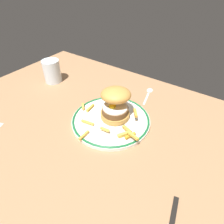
{
  "coord_description": "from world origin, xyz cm",
  "views": [
    {
      "loc": [
        30.75,
        -39.86,
        46.83
      ],
      "look_at": [
        0.47,
        3.19,
        4.6
      ],
      "focal_mm": 31.25,
      "sensor_mm": 36.0,
      "label": 1
    }
  ],
  "objects": [
    {
      "name": "spoon",
      "position": [
        2.47,
        28.8,
        0.36
      ],
      "size": [
        4.92,
        13.31,
        0.9
      ],
      "color": "silver",
      "rests_on": "ground_plane"
    },
    {
      "name": "ground_plane",
      "position": [
        0.0,
        0.0,
        -2.0
      ],
      "size": [
        127.16,
        81.53,
        4.0
      ],
      "primitive_type": "cube",
      "color": "#9B704C"
    },
    {
      "name": "fries_pile",
      "position": [
        1.64,
        2.28,
        2.4
      ],
      "size": [
        27.85,
        26.28,
        2.89
      ],
      "color": "#C38C35",
      "rests_on": "dinner_plate"
    },
    {
      "name": "dinner_plate",
      "position": [
        0.47,
        3.19,
        0.84
      ],
      "size": [
        28.03,
        28.03,
        1.6
      ],
      "color": "white",
      "rests_on": "ground_plane"
    },
    {
      "name": "water_glass",
      "position": [
        -39.3,
        11.36,
        4.5
      ],
      "size": [
        7.82,
        7.82,
        10.37
      ],
      "color": "silver",
      "rests_on": "ground_plane"
    },
    {
      "name": "burger",
      "position": [
        0.08,
        5.55,
        7.21
      ],
      "size": [
        14.98,
        15.07,
        11.32
      ],
      "color": "#C48E42",
      "rests_on": "dinner_plate"
    }
  ]
}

